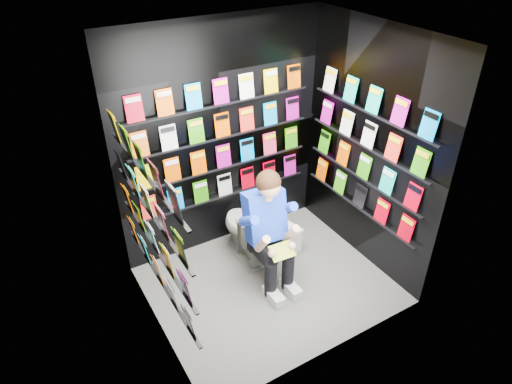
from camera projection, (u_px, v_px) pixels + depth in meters
floor at (269, 285)px, 4.90m from camera, size 2.40×2.40×0.00m
ceiling at (274, 37)px, 3.51m from camera, size 2.40×2.40×0.00m
wall_back at (222, 140)px, 4.93m from camera, size 2.40×0.04×2.60m
wall_front at (341, 239)px, 3.48m from camera, size 2.40×0.04×2.60m
wall_left at (146, 220)px, 3.69m from camera, size 0.04×2.00×2.60m
wall_right at (369, 151)px, 4.72m from camera, size 0.04×2.00×2.60m
comics_back at (223, 141)px, 4.91m from camera, size 2.10×0.06×1.37m
comics_left at (149, 219)px, 3.70m from camera, size 0.06×1.70×1.37m
comics_right at (367, 151)px, 4.71m from camera, size 0.06×1.70×1.37m
toilet at (246, 230)px, 5.12m from camera, size 0.48×0.78×0.73m
longbox at (284, 237)px, 5.37m from camera, size 0.28×0.41×0.28m
longbox_lid at (285, 227)px, 5.29m from camera, size 0.30×0.43×0.03m
reader at (264, 216)px, 4.62m from camera, size 0.61×0.85×1.48m
held_comic at (282, 251)px, 4.48m from camera, size 0.26×0.17×0.11m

